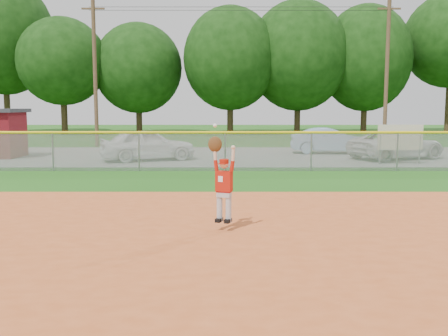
% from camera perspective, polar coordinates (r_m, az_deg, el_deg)
% --- Properties ---
extents(ground, '(120.00, 120.00, 0.00)m').
position_cam_1_polar(ground, '(9.53, 0.28, -8.08)').
color(ground, '#1D5212').
rests_on(ground, ground).
extents(clay_infield, '(24.00, 16.00, 0.04)m').
position_cam_1_polar(clay_infield, '(6.67, 0.42, -14.63)').
color(clay_infield, '#C05122').
rests_on(clay_infield, ground).
extents(parking_strip, '(44.00, 10.00, 0.03)m').
position_cam_1_polar(parking_strip, '(25.32, 0.10, 1.43)').
color(parking_strip, slate).
rests_on(parking_strip, ground).
extents(car_white_a, '(4.63, 3.21, 1.46)m').
position_cam_1_polar(car_white_a, '(23.18, -8.73, 2.68)').
color(car_white_a, white).
rests_on(car_white_a, parking_strip).
extents(car_blue, '(4.20, 1.80, 1.34)m').
position_cam_1_polar(car_blue, '(26.95, 11.98, 3.08)').
color(car_blue, '#85A2C6').
rests_on(car_blue, parking_strip).
extents(car_white_b, '(5.19, 4.01, 1.31)m').
position_cam_1_polar(car_white_b, '(24.98, 19.16, 2.50)').
color(car_white_b, silver).
rests_on(car_white_b, parking_strip).
extents(sponsor_sign, '(1.94, 0.12, 1.73)m').
position_cam_1_polar(sponsor_sign, '(22.59, 19.50, 3.21)').
color(sponsor_sign, gray).
rests_on(sponsor_sign, ground).
extents(outfield_fence, '(40.06, 0.10, 1.55)m').
position_cam_1_polar(outfield_fence, '(19.27, 0.13, 2.25)').
color(outfield_fence, gray).
rests_on(outfield_fence, ground).
extents(power_lines, '(19.40, 0.24, 9.00)m').
position_cam_1_polar(power_lines, '(31.30, 1.94, 11.04)').
color(power_lines, '#4C3823').
rests_on(power_lines, ground).
extents(tree_line, '(62.37, 13.00, 14.43)m').
position_cam_1_polar(tree_line, '(47.39, 1.24, 13.13)').
color(tree_line, '#422D1C').
rests_on(tree_line, ground).
extents(ballplayer, '(0.56, 0.35, 1.95)m').
position_cam_1_polar(ballplayer, '(9.84, -0.16, -1.38)').
color(ballplayer, silver).
rests_on(ballplayer, ground).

